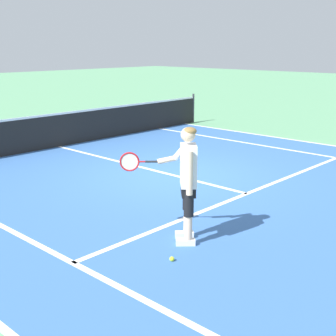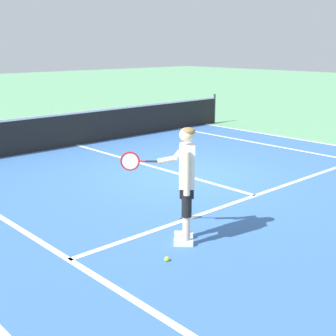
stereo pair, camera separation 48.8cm
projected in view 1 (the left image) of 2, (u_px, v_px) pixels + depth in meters
ground_plane at (172, 175)px, 10.44m from camera, size 80.00×80.00×0.00m
court_inner_surface at (199, 182)px, 9.93m from camera, size 10.98×10.75×0.00m
line_service at (247, 194)px, 9.12m from camera, size 8.23×0.10×0.01m
line_centre_service at (135, 166)px, 11.24m from camera, size 0.10×6.40×0.01m
line_singles_left at (25, 238)px, 7.03m from camera, size 0.10×10.35×0.01m
line_singles_right at (294, 151)px, 12.83m from camera, size 0.10×10.35×0.01m
line_doubles_right at (317, 143)px, 13.80m from camera, size 0.10×10.35×0.01m
tennis_net at (58, 129)px, 13.23m from camera, size 11.96×0.08×1.07m
tennis_player at (186, 177)px, 6.68m from camera, size 0.74×1.16×1.71m
tennis_ball_near_feet at (172, 259)px, 6.27m from camera, size 0.07×0.07×0.07m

